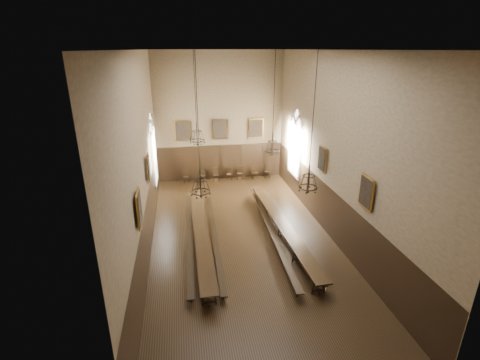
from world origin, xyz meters
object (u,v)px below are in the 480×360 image
object	(u,v)px
chair_6	(255,175)
table_right	(283,231)
bench_left_inner	(214,237)
chandelier_back_right	(272,144)
chair_4	(229,176)
chair_5	(240,175)
chair_7	(267,174)
bench_right_inner	(270,230)
chair_3	(216,177)
chandelier_back_left	(197,134)
table_left	(201,237)
bench_right_outer	(290,232)
chandelier_front_right	(309,178)
chair_1	(186,179)
chandelier_front_left	(200,182)
chair_2	(202,178)
bench_left_outer	(189,236)

from	to	relation	value
chair_6	table_right	bearing A→B (deg)	-93.67
bench_left_inner	chandelier_back_right	world-z (taller)	chandelier_back_right
chair_4	chair_6	xyz separation A→B (m)	(1.87, -0.14, 0.03)
chair_5	chair_7	distance (m)	2.08
chandelier_back_right	bench_right_inner	bearing A→B (deg)	-104.39
chair_3	chandelier_back_left	world-z (taller)	chandelier_back_left
chair_7	table_left	bearing A→B (deg)	-108.88
table_right	chair_5	distance (m)	8.74
bench_right_outer	chandelier_front_right	size ratio (longest dim) A/B	1.73
bench_left_inner	chandelier_back_right	xyz separation A→B (m)	(3.47, 2.41, 3.99)
chandelier_back_left	chair_1	bearing A→B (deg)	96.12
bench_right_outer	chair_1	world-z (taller)	chair_1
chair_6	chandelier_front_left	size ratio (longest dim) A/B	0.18
table_left	chair_5	world-z (taller)	chair_5
bench_right_outer	chair_5	bearing A→B (deg)	96.93
bench_right_outer	chandelier_back_right	bearing A→B (deg)	98.61
chair_2	chair_7	bearing A→B (deg)	14.33
chair_6	chair_5	bearing A→B (deg)	175.88
chair_6	chandelier_back_left	distance (m)	8.59
table_right	chair_3	distance (m)	9.05
chair_4	chandelier_front_right	world-z (taller)	chandelier_front_right
chair_3	chandelier_back_left	bearing A→B (deg)	-100.49
chandelier_front_right	chair_7	bearing A→B (deg)	83.51
chandelier_front_left	chair_1	bearing A→B (deg)	92.36
chair_4	chair_3	bearing A→B (deg)	-157.03
chandelier_front_right	chair_4	bearing A→B (deg)	97.74
bench_left_inner	chair_6	bearing A→B (deg)	65.66
bench_right_outer	chair_4	distance (m)	9.00
table_left	table_right	distance (m)	4.15
chair_3	chandelier_back_right	xyz separation A→B (m)	(2.46, -6.18, 3.97)
bench_left_inner	chandelier_front_left	bearing A→B (deg)	-106.57
table_right	chair_2	bearing A→B (deg)	111.42
bench_left_outer	chair_1	distance (m)	8.36
bench_right_outer	chair_3	bearing A→B (deg)	108.09
bench_right_outer	chair_7	distance (m)	8.83
chair_6	chandelier_back_left	world-z (taller)	chandelier_back_left
table_left	chair_6	world-z (taller)	chair_6
chair_5	chandelier_front_left	bearing A→B (deg)	-99.13
chandelier_back_right	chandelier_front_right	xyz separation A→B (m)	(0.09, -5.24, -0.01)
chair_6	chandelier_front_right	world-z (taller)	chandelier_front_right
bench_right_outer	chair_4	world-z (taller)	chair_4
bench_left_outer	chair_5	world-z (taller)	chair_5
bench_right_outer	chair_3	size ratio (longest dim) A/B	9.63
table_right	bench_right_outer	bearing A→B (deg)	-1.90
table_left	bench_right_outer	bearing A→B (deg)	-1.43
chair_1	chair_7	distance (m)	6.02
chair_5	chair_6	xyz separation A→B (m)	(1.07, -0.06, -0.01)
bench_right_outer	chair_1	distance (m)	10.11
bench_right_inner	chair_2	bearing A→B (deg)	108.88
bench_left_inner	bench_right_inner	bearing A→B (deg)	4.49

